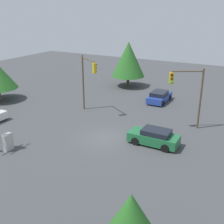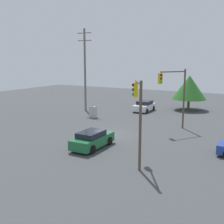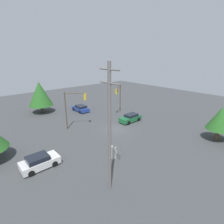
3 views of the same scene
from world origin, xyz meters
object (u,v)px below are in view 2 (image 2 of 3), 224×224
(electrical_cabinet, at_px, (93,112))
(sedan_green, at_px, (92,139))
(traffic_signal_main, at_px, (175,89))
(sedan_white, at_px, (144,106))
(traffic_signal_cross, at_px, (138,107))

(electrical_cabinet, bearing_deg, sedan_green, -57.00)
(traffic_signal_main, distance_m, electrical_cabinet, 11.25)
(sedan_white, relative_size, electrical_cabinet, 2.82)
(sedan_white, bearing_deg, sedan_green, 99.24)
(sedan_white, xyz_separation_m, electrical_cabinet, (-3.82, -7.26, 0.01))
(sedan_white, distance_m, electrical_cabinet, 8.20)
(traffic_signal_cross, bearing_deg, sedan_green, 41.65)
(sedan_white, xyz_separation_m, sedan_green, (2.85, -17.54, 0.00))
(sedan_white, bearing_deg, traffic_signal_main, 129.39)
(sedan_green, bearing_deg, sedan_white, 99.24)
(traffic_signal_main, relative_size, traffic_signal_cross, 1.06)
(traffic_signal_cross, relative_size, electrical_cabinet, 4.16)
(sedan_green, relative_size, traffic_signal_main, 0.69)
(sedan_white, bearing_deg, traffic_signal_cross, 111.72)
(traffic_signal_main, bearing_deg, traffic_signal_cross, 37.18)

